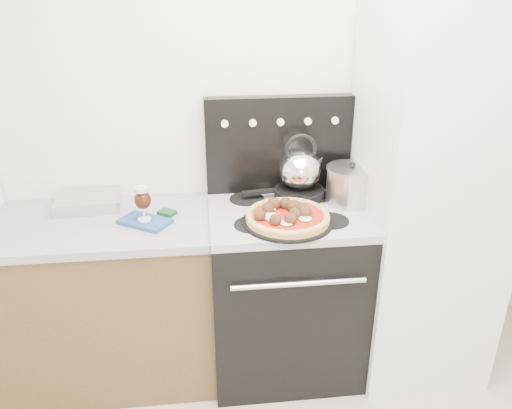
{
  "coord_description": "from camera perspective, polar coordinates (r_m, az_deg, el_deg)",
  "views": [
    {
      "loc": [
        -0.32,
        -1.02,
        1.94
      ],
      "look_at": [
        -0.08,
        1.05,
        1.01
      ],
      "focal_mm": 35.0,
      "sensor_mm": 36.0,
      "label": 1
    }
  ],
  "objects": [
    {
      "name": "skillet",
      "position": [
        2.59,
        4.96,
        1.34
      ],
      "size": [
        0.3,
        0.3,
        0.05
      ],
      "primitive_type": "cylinder",
      "rotation": [
        0.0,
        0.0,
        0.15
      ],
      "color": "black",
      "rests_on": "cooktop"
    },
    {
      "name": "countertop",
      "position": [
        2.55,
        -21.88,
        -2.33
      ],
      "size": [
        1.48,
        0.63,
        0.04
      ],
      "primitive_type": "cube",
      "color": "#9D9DA2",
      "rests_on": "base_cabinet"
    },
    {
      "name": "cooktop",
      "position": [
        2.46,
        3.48,
        -1.02
      ],
      "size": [
        0.76,
        0.65,
        0.04
      ],
      "primitive_type": "cube",
      "color": "#ADADB2",
      "rests_on": "stove_body"
    },
    {
      "name": "base_cabinet",
      "position": [
        2.77,
        -20.45,
        -10.71
      ],
      "size": [
        1.45,
        0.6,
        0.86
      ],
      "primitive_type": "cube",
      "color": "brown",
      "rests_on": "ground"
    },
    {
      "name": "room_shell",
      "position": [
        1.52,
        6.5,
        -3.15
      ],
      "size": [
        3.52,
        3.01,
        2.52
      ],
      "color": "#B8AFA4",
      "rests_on": "ground"
    },
    {
      "name": "stock_pot",
      "position": [
        2.54,
        10.77,
        2.12
      ],
      "size": [
        0.3,
        0.3,
        0.18
      ],
      "primitive_type": "cylinder",
      "rotation": [
        0.0,
        0.0,
        0.29
      ],
      "color": "#BABABA",
      "rests_on": "cooktop"
    },
    {
      "name": "stove_body",
      "position": [
        2.68,
        3.24,
        -9.96
      ],
      "size": [
        0.76,
        0.65,
        0.88
      ],
      "primitive_type": "cube",
      "color": "black",
      "rests_on": "ground"
    },
    {
      "name": "pizza_pan",
      "position": [
        2.32,
        3.62,
        -1.95
      ],
      "size": [
        0.47,
        0.47,
        0.01
      ],
      "primitive_type": "cylinder",
      "rotation": [
        0.0,
        0.0,
        -0.13
      ],
      "color": "black",
      "rests_on": "cooktop"
    },
    {
      "name": "backguard",
      "position": [
        2.61,
        2.6,
        6.89
      ],
      "size": [
        0.76,
        0.08,
        0.5
      ],
      "primitive_type": "cube",
      "color": "black",
      "rests_on": "cooktop"
    },
    {
      "name": "fridge",
      "position": [
        2.62,
        18.84,
        0.53
      ],
      "size": [
        0.64,
        0.68,
        1.9
      ],
      "primitive_type": "cube",
      "color": "silver",
      "rests_on": "ground"
    },
    {
      "name": "foil_sheet",
      "position": [
        2.64,
        -18.58,
        0.3
      ],
      "size": [
        0.33,
        0.26,
        0.06
      ],
      "primitive_type": "cube",
      "rotation": [
        0.0,
        0.0,
        0.1
      ],
      "color": "white",
      "rests_on": "countertop"
    },
    {
      "name": "pizza",
      "position": [
        2.3,
        3.64,
        -1.19
      ],
      "size": [
        0.47,
        0.47,
        0.06
      ],
      "primitive_type": null,
      "rotation": [
        0.0,
        0.0,
        0.25
      ],
      "color": "#DFB151",
      "rests_on": "pizza_pan"
    },
    {
      "name": "beer_glass",
      "position": [
        2.37,
        -12.79,
        0.12
      ],
      "size": [
        0.08,
        0.08,
        0.17
      ],
      "primitive_type": null,
      "rotation": [
        0.0,
        0.0,
        -0.01
      ],
      "color": "black",
      "rests_on": "oven_mitt"
    },
    {
      "name": "oven_mitt",
      "position": [
        2.4,
        -12.59,
        -1.93
      ],
      "size": [
        0.27,
        0.24,
        0.02
      ],
      "primitive_type": "cube",
      "rotation": [
        0.0,
        0.0,
        -0.58
      ],
      "color": "#22488A",
      "rests_on": "countertop"
    },
    {
      "name": "tea_kettle",
      "position": [
        2.54,
        5.08,
        4.36
      ],
      "size": [
        0.28,
        0.28,
        0.24
      ],
      "primitive_type": null,
      "rotation": [
        0.0,
        0.0,
        0.3
      ],
      "color": "white",
      "rests_on": "skillet"
    }
  ]
}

